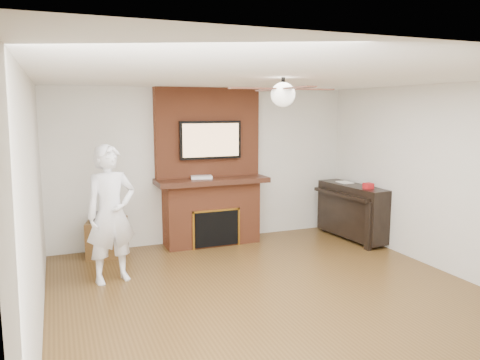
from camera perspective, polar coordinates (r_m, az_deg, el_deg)
name	(u,v)px	position (r m, az deg, el deg)	size (l,w,h in m)	color
room_shell	(282,193)	(5.15, 5.10, -1.64)	(5.36, 5.86, 2.86)	#4E3417
fireplace	(210,182)	(7.53, -3.67, -0.30)	(1.78, 0.64, 2.50)	brown
tv	(211,140)	(7.41, -3.62, 4.89)	(1.00, 0.08, 0.60)	black
ceiling_fan	(283,93)	(5.07, 5.26, 10.46)	(1.21, 1.21, 0.31)	black
person	(111,214)	(6.06, -15.45, -4.03)	(0.64, 0.42, 1.74)	white
side_table	(107,236)	(7.28, -15.87, -6.56)	(0.67, 0.67, 0.64)	brown
piano	(353,210)	(8.04, 13.57, -3.60)	(0.65, 1.43, 1.01)	black
cable_box	(201,177)	(7.37, -4.73, 0.35)	(0.33, 0.19, 0.05)	silver
candle_orange	(207,242)	(7.53, -4.09, -7.54)	(0.07, 0.07, 0.14)	orange
candle_green	(209,244)	(7.52, -3.76, -7.73)	(0.07, 0.07, 0.09)	#327E38
candle_cream	(226,242)	(7.56, -1.73, -7.53)	(0.08, 0.08, 0.11)	#F2E1C0
candle_blue	(223,242)	(7.59, -2.07, -7.55)	(0.06, 0.06, 0.09)	#325496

